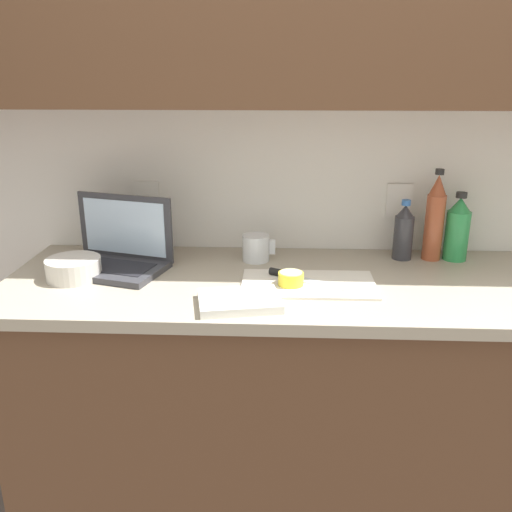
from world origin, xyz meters
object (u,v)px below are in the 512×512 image
at_px(knife, 294,276).
at_px(bottle_green_soda, 457,229).
at_px(laptop, 117,251).
at_px(cutting_board, 308,284).
at_px(lemon_half_cut, 291,278).
at_px(bowl_white, 74,269).
at_px(measuring_cup, 256,248).
at_px(bottle_water_clear, 404,233).
at_px(bottle_oil_tall, 435,219).

height_order(knife, bottle_green_soda, bottle_green_soda).
xyz_separation_m(laptop, bottle_green_soda, (1.12, 0.14, 0.05)).
xyz_separation_m(cutting_board, lemon_half_cut, (-0.05, -0.02, 0.02)).
bearing_deg(bowl_white, measuring_cup, 19.43).
bearing_deg(bottle_water_clear, knife, -148.23).
bearing_deg(bottle_green_soda, bowl_white, -169.01).
relative_size(knife, bowl_white, 1.42).
bearing_deg(cutting_board, laptop, 168.38).
distance_m(cutting_board, bottle_water_clear, 0.43).
xyz_separation_m(knife, lemon_half_cut, (-0.01, -0.05, 0.01)).
height_order(laptop, knife, laptop).
bearing_deg(knife, cutting_board, -11.26).
height_order(bottle_water_clear, measuring_cup, bottle_water_clear).
relative_size(cutting_board, measuring_cup, 3.60).
xyz_separation_m(bottle_oil_tall, bottle_water_clear, (-0.10, 0.00, -0.05)).
distance_m(knife, bottle_oil_tall, 0.54).
relative_size(knife, bottle_oil_tall, 0.77).
xyz_separation_m(bottle_green_soda, bottle_oil_tall, (-0.08, -0.00, 0.04)).
bearing_deg(knife, laptop, -161.94).
height_order(cutting_board, lemon_half_cut, lemon_half_cut).
bearing_deg(cutting_board, measuring_cup, 127.12).
height_order(bottle_green_soda, measuring_cup, bottle_green_soda).
bearing_deg(bottle_oil_tall, bottle_green_soda, 0.00).
bearing_deg(bottle_water_clear, bottle_green_soda, 0.00).
height_order(laptop, bottle_water_clear, laptop).
xyz_separation_m(knife, bottle_oil_tall, (0.47, 0.23, 0.12)).
distance_m(knife, lemon_half_cut, 0.05).
relative_size(lemon_half_cut, bottle_oil_tall, 0.25).
distance_m(cutting_board, measuring_cup, 0.28).
bearing_deg(bottle_green_soda, cutting_board, -152.58).
relative_size(cutting_board, bowl_white, 2.39).
height_order(bottle_green_soda, bottle_water_clear, bottle_green_soda).
bearing_deg(bottle_green_soda, bottle_oil_tall, -180.00).
xyz_separation_m(bottle_green_soda, measuring_cup, (-0.67, -0.04, -0.06)).
bearing_deg(bottle_oil_tall, lemon_half_cut, -149.76).
distance_m(measuring_cup, bowl_white, 0.59).
relative_size(cutting_board, bottle_green_soda, 1.72).
height_order(laptop, bowl_white, laptop).
bearing_deg(lemon_half_cut, cutting_board, 18.25).
bearing_deg(measuring_cup, cutting_board, -52.88).
height_order(laptop, bottle_green_soda, bottle_green_soda).
bearing_deg(bottle_water_clear, bottle_oil_tall, 0.00).
bearing_deg(measuring_cup, knife, -56.23).
bearing_deg(cutting_board, bowl_white, 178.03).
height_order(cutting_board, bowl_white, bowl_white).
height_order(laptop, lemon_half_cut, laptop).
bearing_deg(bottle_oil_tall, bottle_water_clear, 180.00).
distance_m(laptop, cutting_board, 0.63).
distance_m(knife, measuring_cup, 0.23).
relative_size(laptop, cutting_board, 0.95).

